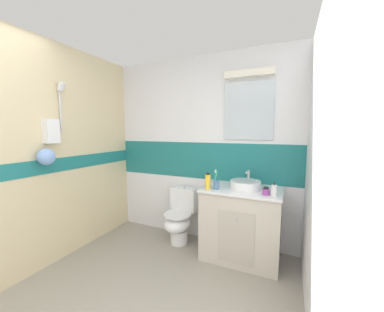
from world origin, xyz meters
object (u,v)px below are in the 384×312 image
at_px(toilet, 180,217).
at_px(hair_gel_jar, 266,191).
at_px(sink_basin, 245,184).
at_px(toothbrush_cup, 216,184).
at_px(soap_dispenser, 274,191).
at_px(mouthwash_bottle, 208,181).

bearing_deg(toilet, hair_gel_jar, -10.41).
bearing_deg(sink_basin, toilet, 177.00).
distance_m(toothbrush_cup, hair_gel_jar, 0.54).
bearing_deg(soap_dispenser, mouthwash_bottle, -179.11).
xyz_separation_m(toilet, mouthwash_bottle, (0.48, -0.23, 0.59)).
bearing_deg(toilet, sink_basin, -3.00).
height_order(soap_dispenser, hair_gel_jar, soap_dispenser).
bearing_deg(mouthwash_bottle, toothbrush_cup, 15.79).
relative_size(sink_basin, soap_dispenser, 2.54).
bearing_deg(toothbrush_cup, mouthwash_bottle, -164.21).
xyz_separation_m(toothbrush_cup, soap_dispenser, (0.62, -0.02, -0.00)).
relative_size(soap_dispenser, hair_gel_jar, 1.85).
xyz_separation_m(sink_basin, toothbrush_cup, (-0.30, -0.16, 0.01)).
xyz_separation_m(soap_dispenser, mouthwash_bottle, (-0.71, -0.01, 0.03)).
bearing_deg(mouthwash_bottle, sink_basin, 25.64).
distance_m(sink_basin, toothbrush_cup, 0.34).
distance_m(hair_gel_jar, mouthwash_bottle, 0.63).
distance_m(toilet, mouthwash_bottle, 0.80).
distance_m(soap_dispenser, hair_gel_jar, 0.08).
distance_m(soap_dispenser, mouthwash_bottle, 0.71).
bearing_deg(soap_dispenser, sink_basin, 151.28).
height_order(sink_basin, toilet, sink_basin).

